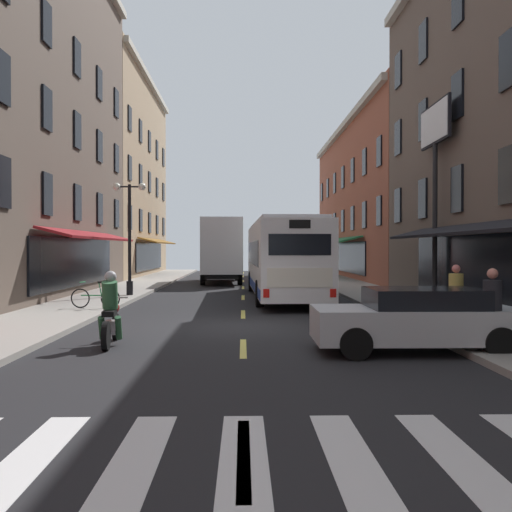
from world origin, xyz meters
name	(u,v)px	position (x,y,z in m)	size (l,w,h in m)	color
ground_plane	(243,328)	(0.00, 0.00, -0.05)	(34.80, 80.00, 0.10)	black
lane_centre_dashes	(243,328)	(0.00, -0.25, 0.00)	(0.14, 73.90, 0.01)	#DBCC4C
crosswalk_near	(244,455)	(0.00, -10.00, 0.00)	(7.10, 2.80, 0.01)	silver
sidewalk_left	(28,325)	(-5.90, 0.00, 0.07)	(3.00, 80.00, 0.14)	gray
sidewalk_right	(455,323)	(5.90, 0.00, 0.07)	(3.00, 80.00, 0.14)	gray
billboard_sign	(435,150)	(7.05, 5.18, 5.79)	(0.40, 3.05, 7.34)	black
transit_bus	(282,258)	(1.70, 9.10, 1.74)	(2.86, 12.44, 3.32)	white
box_truck	(221,251)	(-1.37, 20.27, 2.03)	(2.77, 8.53, 3.94)	#B21E19
sedan_near	(417,319)	(3.62, -4.07, 0.69)	(4.23, 1.93, 1.33)	silver
sedan_mid	(227,266)	(-1.35, 32.42, 0.69)	(2.00, 4.63, 1.33)	#515154
motorcycle_rider	(111,314)	(-2.95, -3.06, 0.71)	(0.62, 2.07, 1.66)	black
bicycle_near	(95,297)	(-5.00, 3.72, 0.50)	(1.71, 0.48, 0.91)	black
pedestrian_far	(492,308)	(4.93, -4.67, 0.97)	(0.36, 0.36, 1.63)	#66387F
pedestrian_rear	(456,295)	(5.42, -1.37, 0.96)	(0.36, 0.36, 1.61)	#4C4C51
street_lamp_twin	(130,233)	(-4.93, 9.31, 2.84)	(1.42, 0.32, 4.86)	black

